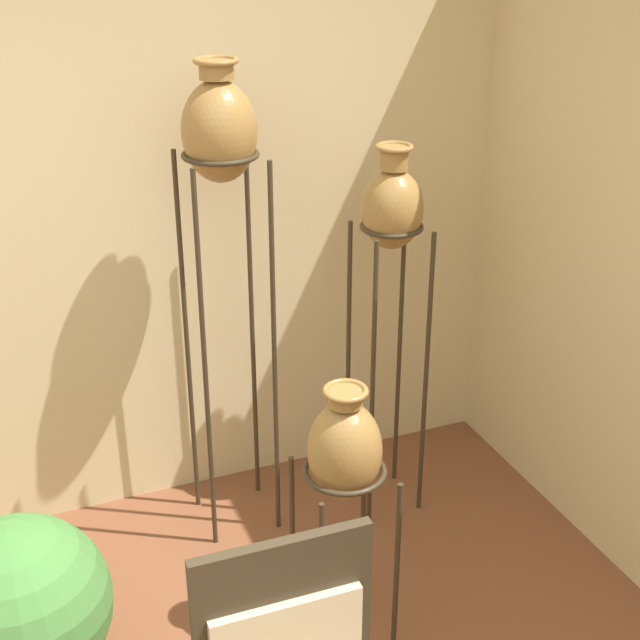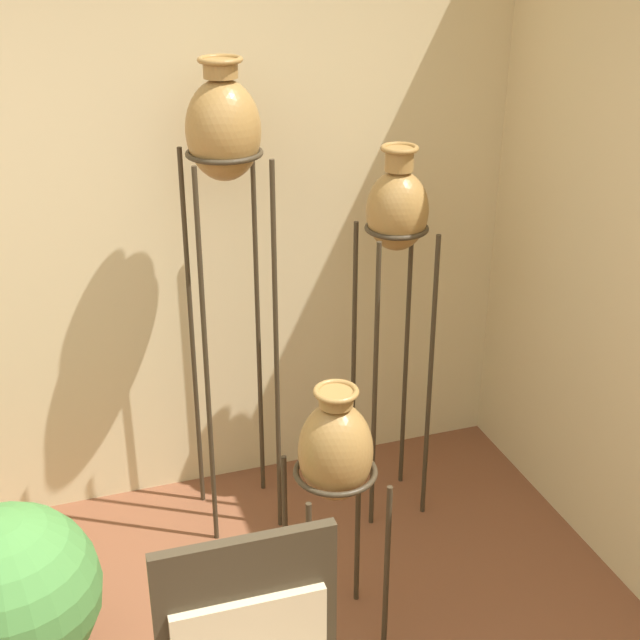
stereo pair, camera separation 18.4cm
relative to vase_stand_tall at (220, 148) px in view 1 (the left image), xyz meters
The scene contains 5 objects.
wall_back 0.79m from the vase_stand_tall, 152.15° to the left, with size 7.96×0.06×2.70m.
vase_stand_tall is the anchor object (origin of this frame).
vase_stand_medium 0.74m from the vase_stand_tall, 11.48° to the right, with size 0.27×0.27×1.64m.
vase_stand_short 1.20m from the vase_stand_tall, 79.40° to the right, with size 0.30×0.30×1.04m.
potted_plant 1.73m from the vase_stand_tall, 143.08° to the right, with size 0.60×0.60×0.70m.
Camera 1 is at (-0.23, -1.45, 2.46)m, focal length 50.00 mm.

